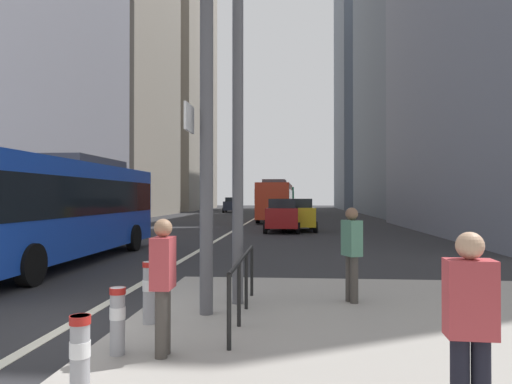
# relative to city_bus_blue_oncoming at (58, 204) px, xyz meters

# --- Properties ---
(ground_plane) EXTENTS (160.00, 160.00, 0.00)m
(ground_plane) POSITION_rel_city_bus_blue_oncoming_xyz_m (3.66, 13.16, -1.84)
(ground_plane) COLOR #28282B
(median_island) EXTENTS (9.00, 10.00, 0.15)m
(median_island) POSITION_rel_city_bus_blue_oncoming_xyz_m (9.16, -7.84, -1.76)
(median_island) COLOR gray
(median_island) RESTS_ON ground
(lane_centre_line) EXTENTS (0.20, 80.00, 0.01)m
(lane_centre_line) POSITION_rel_city_bus_blue_oncoming_xyz_m (3.66, 23.16, -1.83)
(lane_centre_line) COLOR beige
(lane_centre_line) RESTS_ON ground
(office_tower_left_mid) EXTENTS (11.31, 17.12, 42.51)m
(office_tower_left_mid) POSITION_rel_city_bus_blue_oncoming_xyz_m (-12.34, 34.92, 19.42)
(office_tower_left_mid) COLOR gray
(office_tower_left_mid) RESTS_ON ground
(office_tower_left_far) EXTENTS (11.45, 23.28, 42.57)m
(office_tower_left_far) POSITION_rel_city_bus_blue_oncoming_xyz_m (-12.34, 59.63, 19.45)
(office_tower_left_far) COLOR gray
(office_tower_left_far) RESTS_ON ground
(office_tower_right_mid) EXTENTS (10.47, 22.95, 33.71)m
(office_tower_right_mid) POSITION_rel_city_bus_blue_oncoming_xyz_m (20.66, 39.82, 15.02)
(office_tower_right_mid) COLOR slate
(office_tower_right_mid) RESTS_ON ground
(office_tower_right_far) EXTENTS (11.82, 17.65, 42.30)m
(office_tower_right_far) POSITION_rel_city_bus_blue_oncoming_xyz_m (20.66, 65.20, 19.31)
(office_tower_right_far) COLOR slate
(office_tower_right_far) RESTS_ON ground
(city_bus_blue_oncoming) EXTENTS (2.73, 11.17, 3.40)m
(city_bus_blue_oncoming) POSITION_rel_city_bus_blue_oncoming_xyz_m (0.00, 0.00, 0.00)
(city_bus_blue_oncoming) COLOR blue
(city_bus_blue_oncoming) RESTS_ON ground
(city_bus_red_receding) EXTENTS (2.84, 11.67, 3.40)m
(city_bus_red_receding) POSITION_rel_city_bus_blue_oncoming_xyz_m (5.80, 25.99, 0.00)
(city_bus_red_receding) COLOR red
(city_bus_red_receding) RESTS_ON ground
(city_bus_red_distant) EXTENTS (2.84, 10.74, 3.40)m
(city_bus_red_distant) POSITION_rel_city_bus_blue_oncoming_xyz_m (5.97, 43.23, -0.00)
(city_bus_red_distant) COLOR #198456
(city_bus_red_distant) RESTS_ON ground
(car_oncoming_mid) EXTENTS (2.09, 4.34, 1.94)m
(car_oncoming_mid) POSITION_rel_city_bus_blue_oncoming_xyz_m (-0.63, 46.38, -0.85)
(car_oncoming_mid) COLOR #232838
(car_oncoming_mid) RESTS_ON ground
(car_receding_near) EXTENTS (2.21, 4.19, 1.94)m
(car_receding_near) POSITION_rel_city_bus_blue_oncoming_xyz_m (7.55, 14.58, -0.85)
(car_receding_near) COLOR gold
(car_receding_near) RESTS_ON ground
(car_receding_far) EXTENTS (2.05, 4.41, 1.94)m
(car_receding_far) POSITION_rel_city_bus_blue_oncoming_xyz_m (6.62, 13.63, -0.85)
(car_receding_far) COLOR maroon
(car_receding_far) RESTS_ON ground
(traffic_signal_gantry) EXTENTS (6.54, 0.65, 6.00)m
(traffic_signal_gantry) POSITION_rel_city_bus_blue_oncoming_xyz_m (3.64, -6.39, 2.30)
(traffic_signal_gantry) COLOR #515156
(traffic_signal_gantry) RESTS_ON median_island
(street_lamp_post) EXTENTS (5.50, 0.32, 8.00)m
(street_lamp_post) POSITION_rel_city_bus_blue_oncoming_xyz_m (6.26, -5.57, 3.45)
(street_lamp_post) COLOR #56565B
(street_lamp_post) RESTS_ON median_island
(bollard_left) EXTENTS (0.20, 0.20, 0.82)m
(bollard_left) POSITION_rel_city_bus_blue_oncoming_xyz_m (5.28, -9.78, -1.23)
(bollard_left) COLOR #99999E
(bollard_left) RESTS_ON median_island
(bollard_right) EXTENTS (0.20, 0.20, 0.82)m
(bollard_right) POSITION_rel_city_bus_blue_oncoming_xyz_m (5.12, -8.43, -1.23)
(bollard_right) COLOR #99999E
(bollard_right) RESTS_ON median_island
(bollard_back) EXTENTS (0.20, 0.20, 0.94)m
(bollard_back) POSITION_rel_city_bus_blue_oncoming_xyz_m (5.07, -7.03, -1.17)
(bollard_back) COLOR #99999E
(bollard_back) RESTS_ON median_island
(pedestrian_railing) EXTENTS (0.06, 3.32, 0.98)m
(pedestrian_railing) POSITION_rel_city_bus_blue_oncoming_xyz_m (6.46, -6.52, -0.99)
(pedestrian_railing) COLOR black
(pedestrian_railing) RESTS_ON median_island
(pedestrian_waiting) EXTENTS (0.25, 0.38, 1.66)m
(pedestrian_waiting) POSITION_rel_city_bus_blue_oncoming_xyz_m (5.68, -8.42, -0.77)
(pedestrian_waiting) COLOR #423D38
(pedestrian_waiting) RESTS_ON median_island
(pedestrian_walking) EXTENTS (0.37, 0.44, 1.73)m
(pedestrian_walking) POSITION_rel_city_bus_blue_oncoming_xyz_m (8.33, -5.31, -0.72)
(pedestrian_walking) COLOR #423D38
(pedestrian_walking) RESTS_ON median_island
(pedestrian_far) EXTENTS (0.39, 0.26, 1.65)m
(pedestrian_far) POSITION_rel_city_bus_blue_oncoming_xyz_m (8.67, -10.16, -0.77)
(pedestrian_far) COLOR black
(pedestrian_far) RESTS_ON median_island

